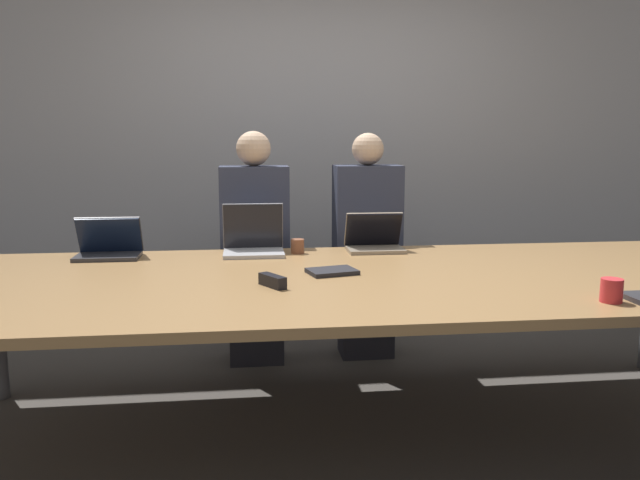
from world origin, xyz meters
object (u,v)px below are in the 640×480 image
object	(u,v)px
person_far_center	(367,250)
person_far_midleft	(255,253)
cup_far_midleft	(297,246)
laptop_far_midleft	(253,239)
stapler	(272,281)
laptop_far_center	(374,239)
laptop_far_left	(109,246)
cup_near_right	(612,290)

from	to	relation	value
person_far_center	person_far_midleft	bearing A→B (deg)	-177.13
cup_far_midleft	person_far_center	size ratio (longest dim) A/B	0.06
person_far_center	laptop_far_midleft	bearing A→B (deg)	-150.58
laptop_far_midleft	stapler	xyz separation A→B (m)	(0.07, -0.78, -0.05)
person_far_center	cup_far_midleft	bearing A→B (deg)	-137.64
laptop_far_center	person_far_center	bearing A→B (deg)	84.98
cup_far_midleft	person_far_center	bearing A→B (deg)	42.36
laptop_far_midleft	person_far_center	xyz separation A→B (m)	(0.69, 0.39, -0.14)
laptop_far_left	cup_near_right	bearing A→B (deg)	-28.95
person_far_midleft	person_far_center	bearing A→B (deg)	2.87
laptop_far_center	stapler	xyz separation A→B (m)	(-0.59, -0.78, -0.04)
cup_near_right	person_far_midleft	world-z (taller)	person_far_midleft
cup_near_right	laptop_far_midleft	distance (m)	1.77
cup_near_right	laptop_far_center	distance (m)	1.35
person_far_midleft	stapler	size ratio (longest dim) A/B	9.16
laptop_far_midleft	person_far_midleft	xyz separation A→B (m)	(0.01, 0.36, -0.14)
cup_near_right	person_far_midleft	size ratio (longest dim) A/B	0.07
laptop_far_center	person_far_center	world-z (taller)	person_far_center
person_far_midleft	person_far_center	distance (m)	0.68
laptop_far_left	laptop_far_midleft	distance (m)	0.75
laptop_far_left	cup_far_midleft	xyz separation A→B (m)	(0.98, 0.00, -0.02)
laptop_far_center	person_far_center	distance (m)	0.41
person_far_midleft	person_far_center	xyz separation A→B (m)	(0.68, 0.03, -0.01)
laptop_far_center	stapler	distance (m)	0.98
cup_near_right	person_far_center	distance (m)	1.69
cup_near_right	person_far_center	bearing A→B (deg)	111.89
laptop_far_center	stapler	world-z (taller)	laptop_far_center
laptop_far_midleft	person_far_midleft	distance (m)	0.38
laptop_far_center	person_far_center	xyz separation A→B (m)	(0.03, 0.39, -0.13)
cup_near_right	laptop_far_center	world-z (taller)	laptop_far_center
laptop_far_midleft	laptop_far_center	distance (m)	0.66
laptop_far_midleft	cup_near_right	bearing A→B (deg)	-41.63
cup_near_right	person_far_center	xyz separation A→B (m)	(-0.63, 1.57, -0.11)
person_far_center	cup_near_right	bearing A→B (deg)	-68.11
laptop_far_midleft	laptop_far_center	world-z (taller)	laptop_far_midleft
person_far_midleft	laptop_far_center	distance (m)	0.75
person_far_midleft	cup_far_midleft	xyz separation A→B (m)	(0.22, -0.38, 0.10)
laptop_far_center	person_far_midleft	bearing A→B (deg)	151.25
person_far_midleft	stapler	xyz separation A→B (m)	(0.05, -1.14, 0.09)
stapler	person_far_center	bearing A→B (deg)	30.67
cup_near_right	laptop_far_midleft	xyz separation A→B (m)	(-1.32, 1.18, 0.03)
laptop_far_left	person_far_midleft	world-z (taller)	person_far_midleft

